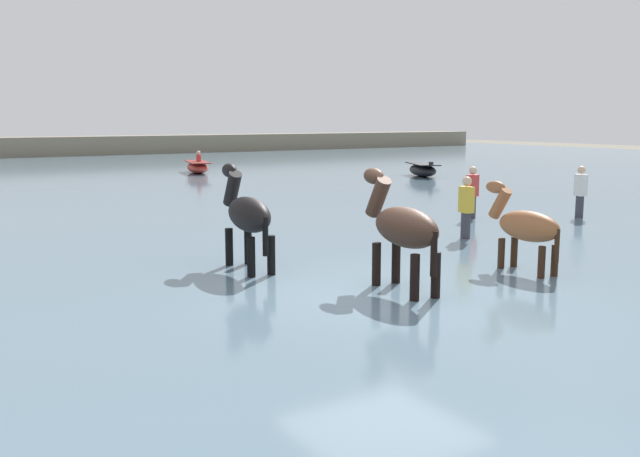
{
  "coord_description": "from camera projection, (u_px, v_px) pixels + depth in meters",
  "views": [
    {
      "loc": [
        -6.15,
        -8.02,
        2.83
      ],
      "look_at": [
        0.62,
        2.75,
        0.83
      ],
      "focal_mm": 39.79,
      "sensor_mm": 36.0,
      "label": 1
    }
  ],
  "objects": [
    {
      "name": "boat_far_inshore",
      "position": [
        197.0,
        167.0,
        32.33
      ],
      "size": [
        1.52,
        2.92,
        1.0
      ],
      "color": "#BC382D",
      "rests_on": "water_surface"
    },
    {
      "name": "horse_flank_chestnut",
      "position": [
        525.0,
        228.0,
        11.53
      ],
      "size": [
        0.46,
        1.62,
        1.77
      ],
      "color": "brown",
      "rests_on": "ground"
    },
    {
      "name": "boat_mid_outer",
      "position": [
        423.0,
        170.0,
        30.41
      ],
      "size": [
        1.89,
        2.69,
        0.7
      ],
      "color": "black",
      "rests_on": "water_surface"
    },
    {
      "name": "horse_lead_dark_bay",
      "position": [
        403.0,
        230.0,
        10.22
      ],
      "size": [
        0.63,
        1.9,
        2.07
      ],
      "color": "#382319",
      "rests_on": "ground"
    },
    {
      "name": "person_onlooker_right",
      "position": [
        466.0,
        213.0,
        14.7
      ],
      "size": [
        0.26,
        0.36,
        1.63
      ],
      "color": "#383842",
      "rests_on": "ground"
    },
    {
      "name": "horse_trailing_black",
      "position": [
        247.0,
        217.0,
        11.67
      ],
      "size": [
        0.61,
        1.88,
        2.05
      ],
      "color": "black",
      "rests_on": "ground"
    },
    {
      "name": "water_surface",
      "position": [
        154.0,
        219.0,
        18.72
      ],
      "size": [
        90.0,
        90.0,
        0.33
      ],
      "primitive_type": "cube",
      "color": "slate",
      "rests_on": "ground"
    },
    {
      "name": "ground_plane",
      "position": [
        384.0,
        313.0,
        10.38
      ],
      "size": [
        120.0,
        120.0,
        0.0
      ],
      "primitive_type": "plane",
      "color": "#666051"
    },
    {
      "name": "person_wading_close",
      "position": [
        472.0,
        197.0,
        17.71
      ],
      "size": [
        0.37,
        0.29,
        1.63
      ],
      "color": "#383842",
      "rests_on": "ground"
    },
    {
      "name": "person_wading_mid",
      "position": [
        580.0,
        196.0,
        17.85
      ],
      "size": [
        0.3,
        0.37,
        1.63
      ],
      "color": "#383842",
      "rests_on": "ground"
    }
  ]
}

